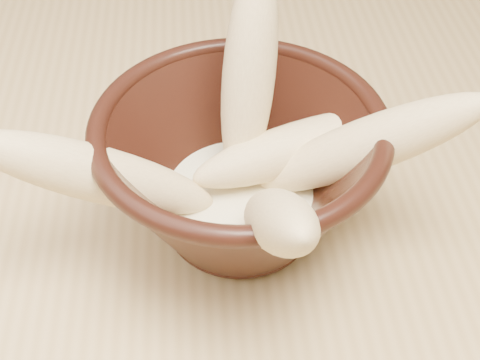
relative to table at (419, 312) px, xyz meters
name	(u,v)px	position (x,y,z in m)	size (l,w,h in m)	color
table	(419,312)	(0.00, 0.00, 0.00)	(1.20, 0.80, 0.75)	tan
bowl	(240,170)	(-0.15, 0.03, 0.14)	(0.20, 0.20, 0.11)	black
milk_puddle	(240,197)	(-0.15, 0.03, 0.11)	(0.11, 0.11, 0.02)	#F2EAC2
banana_upright	(249,74)	(-0.14, 0.08, 0.19)	(0.04, 0.04, 0.16)	tan
banana_left	(101,175)	(-0.24, 0.01, 0.17)	(0.04, 0.04, 0.17)	tan
banana_right	(366,146)	(-0.06, 0.02, 0.17)	(0.04, 0.04, 0.17)	tan
banana_across	(298,147)	(-0.10, 0.05, 0.14)	(0.04, 0.04, 0.16)	tan
banana_front	(278,220)	(-0.13, -0.04, 0.17)	(0.04, 0.04, 0.16)	tan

